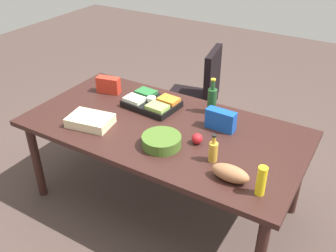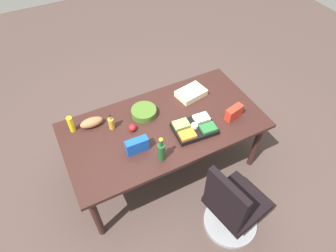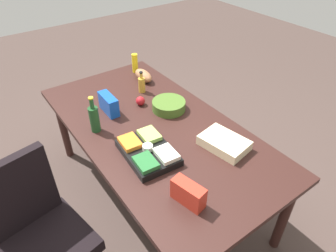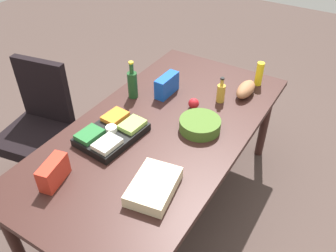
# 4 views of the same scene
# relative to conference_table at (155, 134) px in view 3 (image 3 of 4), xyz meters

# --- Properties ---
(ground_plane) EXTENTS (10.00, 10.00, 0.00)m
(ground_plane) POSITION_rel_conference_table_xyz_m (0.00, 0.00, -0.68)
(ground_plane) COLOR #463631
(conference_table) EXTENTS (2.09, 1.08, 0.75)m
(conference_table) POSITION_rel_conference_table_xyz_m (0.00, 0.00, 0.00)
(conference_table) COLOR #321A16
(conference_table) RESTS_ON ground
(office_chair) EXTENTS (0.57, 0.56, 1.01)m
(office_chair) POSITION_rel_conference_table_xyz_m (0.23, -0.99, -0.29)
(office_chair) COLOR gray
(office_chair) RESTS_ON ground
(bread_loaf) EXTENTS (0.24, 0.11, 0.10)m
(bread_loaf) POSITION_rel_conference_table_xyz_m (-0.67, 0.32, 0.12)
(bread_loaf) COLOR #9B6441
(bread_loaf) RESTS_ON conference_table
(wine_bottle) EXTENTS (0.07, 0.07, 0.29)m
(wine_bottle) POSITION_rel_conference_table_xyz_m (-0.22, -0.38, 0.18)
(wine_bottle) COLOR #1E4923
(wine_bottle) RESTS_ON conference_table
(dressing_bottle) EXTENTS (0.07, 0.07, 0.20)m
(dressing_bottle) POSITION_rel_conference_table_xyz_m (-0.50, 0.20, 0.15)
(dressing_bottle) COLOR gold
(dressing_bottle) RESTS_ON conference_table
(sheet_cake) EXTENTS (0.35, 0.27, 0.07)m
(sheet_cake) POSITION_rel_conference_table_xyz_m (0.48, 0.26, 0.11)
(sheet_cake) COLOR beige
(sheet_cake) RESTS_ON conference_table
(veggie_tray) EXTENTS (0.44, 0.33, 0.09)m
(veggie_tray) POSITION_rel_conference_table_xyz_m (0.24, -0.21, 0.11)
(veggie_tray) COLOR black
(veggie_tray) RESTS_ON conference_table
(apple_red) EXTENTS (0.09, 0.09, 0.08)m
(apple_red) POSITION_rel_conference_table_xyz_m (-0.32, 0.07, 0.11)
(apple_red) COLOR #B0191F
(apple_red) RESTS_ON conference_table
(chip_bag_blue) EXTENTS (0.22, 0.09, 0.15)m
(chip_bag_blue) POSITION_rel_conference_table_xyz_m (-0.38, -0.19, 0.15)
(chip_bag_blue) COLOR #1449B2
(chip_bag_blue) RESTS_ON conference_table
(salad_bowl) EXTENTS (0.28, 0.28, 0.08)m
(salad_bowl) POSITION_rel_conference_table_xyz_m (-0.13, 0.23, 0.11)
(salad_bowl) COLOR #426222
(salad_bowl) RESTS_ON conference_table
(chip_bag_red) EXTENTS (0.21, 0.12, 0.14)m
(chip_bag_red) POSITION_rel_conference_table_xyz_m (0.70, -0.24, 0.14)
(chip_bag_red) COLOR red
(chip_bag_red) RESTS_ON conference_table
(mustard_bottle) EXTENTS (0.07, 0.07, 0.19)m
(mustard_bottle) POSITION_rel_conference_table_xyz_m (-0.87, 0.35, 0.16)
(mustard_bottle) COLOR yellow
(mustard_bottle) RESTS_ON conference_table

